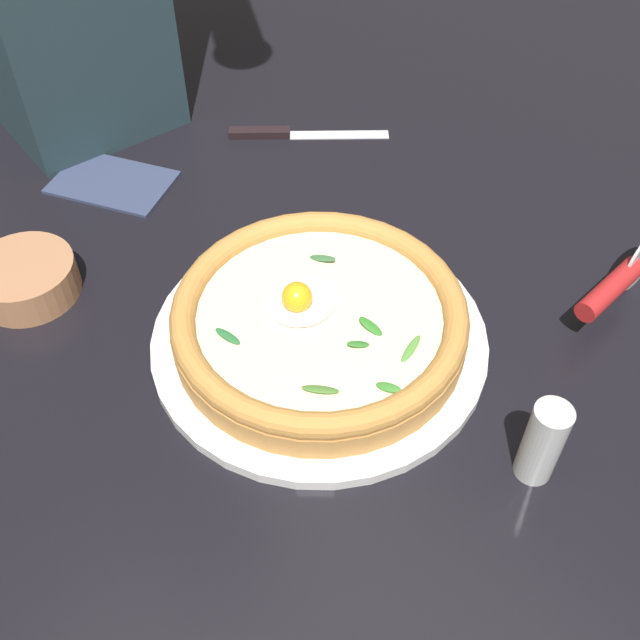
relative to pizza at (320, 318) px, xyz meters
The scene contains 8 objects.
ground_plane 0.05m from the pizza, 92.22° to the right, with size 2.40×2.40×0.03m, color black.
pizza_plate 0.03m from the pizza, 63.78° to the right, with size 0.33×0.33×0.01m, color white.
pizza is the anchor object (origin of this frame).
side_bowl 0.31m from the pizza, 117.70° to the left, with size 0.10×0.10×0.04m, color #B37851.
pizza_cutter 0.30m from the pizza, 40.17° to the right, with size 0.15×0.03×0.08m.
table_knife 0.36m from the pizza, 48.01° to the left, with size 0.15×0.17×0.01m.
folded_napkin 0.36m from the pizza, 85.48° to the left, with size 0.14×0.09×0.01m, color #343E5C.
pepper_shaker 0.23m from the pizza, 87.85° to the right, with size 0.03×0.03×0.08m, color silver.
Camera 1 is at (-0.36, -0.29, 0.55)m, focal length 41.59 mm.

